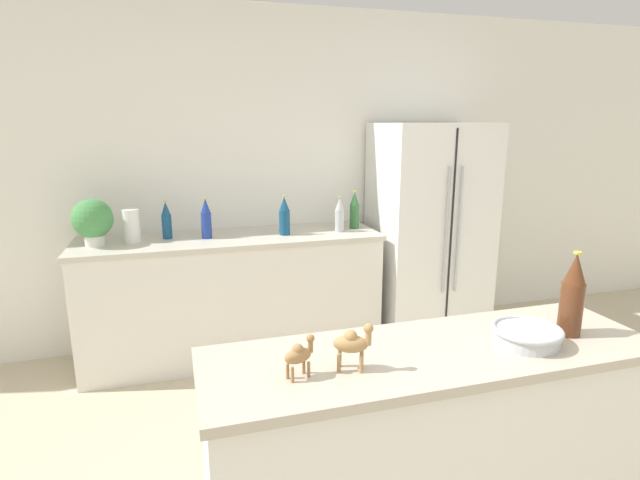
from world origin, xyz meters
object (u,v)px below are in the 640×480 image
wine_bottle (573,295)px  fruit_bowl (526,334)px  refrigerator (429,232)px  back_bottle_2 (285,216)px  back_bottle_1 (167,221)px  back_bottle_3 (355,210)px  back_bottle_4 (340,215)px  potted_plant (93,220)px  back_bottle_0 (206,219)px  camel_figurine_second (299,354)px  camel_figurine (352,343)px  paper_towel_roll (132,226)px

wine_bottle → fruit_bowl: wine_bottle is taller
refrigerator → back_bottle_2: 1.19m
back_bottle_1 → back_bottle_3: size_ratio=0.92×
back_bottle_4 → back_bottle_2: bearing=178.4°
potted_plant → refrigerator: bearing=-0.4°
back_bottle_1 → wine_bottle: bearing=-55.8°
refrigerator → back_bottle_0: refrigerator is taller
back_bottle_1 → wine_bottle: 2.61m
wine_bottle → camel_figurine_second: bearing=-178.4°
back_bottle_1 → camel_figurine: back_bottle_1 is taller
refrigerator → back_bottle_4: refrigerator is taller
wine_bottle → camel_figurine_second: size_ratio=2.40×
back_bottle_3 → camel_figurine_second: size_ratio=2.16×
back_bottle_3 → fruit_bowl: 2.14m
back_bottle_0 → back_bottle_4: bearing=-3.4°
back_bottle_0 → camel_figurine: back_bottle_0 is taller
back_bottle_3 → camel_figurine_second: (-0.98, -2.15, -0.05)m
back_bottle_3 → camel_figurine: bearing=-110.4°
camel_figurine_second → wine_bottle: bearing=1.6°
back_bottle_3 → camel_figurine: size_ratio=1.80×
refrigerator → wine_bottle: (-0.52, -2.05, 0.23)m
back_bottle_0 → camel_figurine: (0.32, -2.12, -0.03)m
camel_figurine → back_bottle_0: bearing=98.5°
back_bottle_4 → camel_figurine: size_ratio=1.63×
potted_plant → back_bottle_4: size_ratio=1.18×
fruit_bowl → back_bottle_4: bearing=90.7°
wine_bottle → fruit_bowl: bearing=-173.6°
refrigerator → wine_bottle: bearing=-104.3°
back_bottle_1 → camel_figurine_second: size_ratio=1.99×
potted_plant → fruit_bowl: 2.71m
refrigerator → back_bottle_2: refrigerator is taller
back_bottle_2 → camel_figurine: back_bottle_2 is taller
paper_towel_roll → camel_figurine_second: 2.24m
camel_figurine → camel_figurine_second: camel_figurine is taller
back_bottle_1 → back_bottle_3: bearing=-1.8°
paper_towel_roll → camel_figurine: paper_towel_roll is taller
back_bottle_1 → fruit_bowl: (1.26, -2.18, -0.08)m
back_bottle_2 → wine_bottle: size_ratio=0.88×
refrigerator → back_bottle_2: bearing=-179.5°
back_bottle_0 → back_bottle_4: size_ratio=1.10×
back_bottle_1 → wine_bottle: size_ratio=0.83×
back_bottle_2 → wine_bottle: wine_bottle is taller
back_bottle_4 → refrigerator: bearing=1.6°
wine_bottle → paper_towel_roll: bearing=128.7°
back_bottle_1 → back_bottle_3: 1.38m
paper_towel_roll → back_bottle_3: 1.61m
fruit_bowl → camel_figurine: (-0.68, -0.01, 0.06)m
potted_plant → paper_towel_roll: size_ratio=1.38×
potted_plant → camel_figurine_second: size_ratio=2.31×
fruit_bowl → camel_figurine_second: size_ratio=1.86×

